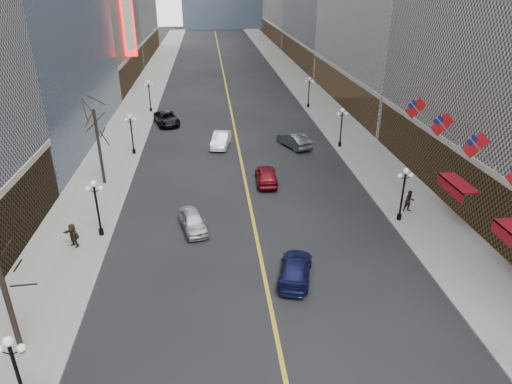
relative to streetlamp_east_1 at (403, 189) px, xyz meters
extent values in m
cube|color=gray|center=(2.20, 40.00, -2.83)|extent=(6.00, 230.00, 0.15)
cube|color=gray|center=(-25.80, 40.00, -2.83)|extent=(6.00, 230.00, 0.15)
cube|color=gold|center=(-11.80, 50.00, -2.89)|extent=(0.25, 200.00, 0.02)
cube|color=#45392E|center=(6.60, -1.00, -0.30)|extent=(2.80, 41.00, 5.00)
cube|color=#45392E|center=(6.60, 38.00, -0.30)|extent=(2.80, 35.00, 5.00)
cube|color=#45392E|center=(6.60, 76.00, -0.30)|extent=(2.80, 39.00, 5.00)
cube|color=#45392E|center=(6.60, 119.00, -0.30)|extent=(2.80, 45.00, 5.00)
cube|color=#45392E|center=(-30.20, 57.00, -0.30)|extent=(2.80, 29.00, 5.00)
cube|color=#45392E|center=(-30.20, 91.00, -0.30)|extent=(2.80, 37.00, 5.00)
cylinder|color=black|center=(0.00, 0.00, -2.50)|extent=(0.36, 0.36, 0.50)
cylinder|color=black|center=(0.00, 0.00, -0.75)|extent=(0.16, 0.16, 4.00)
sphere|color=white|center=(0.00, 0.00, 1.55)|extent=(0.44, 0.44, 0.44)
sphere|color=white|center=(-0.45, 0.00, 1.15)|extent=(0.36, 0.36, 0.36)
sphere|color=white|center=(0.45, 0.00, 1.15)|extent=(0.36, 0.36, 0.36)
cylinder|color=black|center=(0.00, 18.00, -2.50)|extent=(0.36, 0.36, 0.50)
cylinder|color=black|center=(0.00, 18.00, -0.75)|extent=(0.16, 0.16, 4.00)
sphere|color=white|center=(0.00, 18.00, 1.55)|extent=(0.44, 0.44, 0.44)
sphere|color=white|center=(-0.45, 18.00, 1.15)|extent=(0.36, 0.36, 0.36)
sphere|color=white|center=(0.45, 18.00, 1.15)|extent=(0.36, 0.36, 0.36)
cylinder|color=black|center=(0.00, 36.00, -2.50)|extent=(0.36, 0.36, 0.50)
cylinder|color=black|center=(0.00, 36.00, -0.75)|extent=(0.16, 0.16, 4.00)
sphere|color=white|center=(0.00, 36.00, 1.55)|extent=(0.44, 0.44, 0.44)
sphere|color=white|center=(-0.45, 36.00, 1.15)|extent=(0.36, 0.36, 0.36)
sphere|color=white|center=(0.45, 36.00, 1.15)|extent=(0.36, 0.36, 0.36)
cylinder|color=black|center=(-23.60, -16.00, -0.75)|extent=(0.16, 0.16, 4.00)
sphere|color=white|center=(-23.60, -16.00, 1.55)|extent=(0.44, 0.44, 0.44)
sphere|color=white|center=(-23.15, -16.00, 1.15)|extent=(0.36, 0.36, 0.36)
cylinder|color=black|center=(-23.60, 0.00, -2.50)|extent=(0.36, 0.36, 0.50)
cylinder|color=black|center=(-23.60, 0.00, -0.75)|extent=(0.16, 0.16, 4.00)
sphere|color=white|center=(-23.60, 0.00, 1.55)|extent=(0.44, 0.44, 0.44)
sphere|color=white|center=(-24.05, 0.00, 1.15)|extent=(0.36, 0.36, 0.36)
sphere|color=white|center=(-23.15, 0.00, 1.15)|extent=(0.36, 0.36, 0.36)
cylinder|color=black|center=(-23.60, 18.00, -2.50)|extent=(0.36, 0.36, 0.50)
cylinder|color=black|center=(-23.60, 18.00, -0.75)|extent=(0.16, 0.16, 4.00)
sphere|color=white|center=(-23.60, 18.00, 1.55)|extent=(0.44, 0.44, 0.44)
sphere|color=white|center=(-24.05, 18.00, 1.15)|extent=(0.36, 0.36, 0.36)
sphere|color=white|center=(-23.15, 18.00, 1.15)|extent=(0.36, 0.36, 0.36)
cylinder|color=black|center=(-23.60, 36.00, -2.50)|extent=(0.36, 0.36, 0.50)
cylinder|color=black|center=(-23.60, 36.00, -0.75)|extent=(0.16, 0.16, 4.00)
sphere|color=white|center=(-23.60, 36.00, 1.55)|extent=(0.44, 0.44, 0.44)
sphere|color=white|center=(-24.05, 36.00, 1.15)|extent=(0.36, 0.36, 0.36)
sphere|color=white|center=(-23.15, 36.00, 1.15)|extent=(0.36, 0.36, 0.36)
cylinder|color=#B2B2B7|center=(4.00, -3.00, 3.90)|extent=(2.49, 0.12, 2.49)
cube|color=red|center=(3.35, -3.00, 4.55)|extent=(1.94, 0.04, 1.94)
cube|color=navy|center=(3.00, -3.00, 4.90)|extent=(0.88, 0.06, 0.88)
cylinder|color=#B2B2B7|center=(4.00, 2.00, 3.90)|extent=(2.49, 0.12, 2.49)
cube|color=red|center=(3.35, 2.00, 4.55)|extent=(1.94, 0.04, 1.94)
cube|color=navy|center=(3.00, 2.00, 4.90)|extent=(0.88, 0.06, 0.88)
cylinder|color=#B2B2B7|center=(4.00, 7.00, 3.90)|extent=(2.49, 0.12, 2.49)
cube|color=red|center=(3.35, 7.00, 4.55)|extent=(1.94, 0.04, 1.94)
cube|color=navy|center=(3.00, 7.00, 4.90)|extent=(0.88, 0.06, 0.88)
cube|color=maroon|center=(3.85, -8.00, -0.10)|extent=(0.10, 4.00, 0.90)
cube|color=maroon|center=(4.50, 0.00, 0.30)|extent=(1.40, 4.00, 0.15)
cube|color=maroon|center=(3.85, 0.00, -0.10)|extent=(0.10, 4.00, 0.90)
cube|color=red|center=(-27.70, 50.00, 9.10)|extent=(2.00, 0.50, 12.00)
cube|color=white|center=(-27.65, 50.00, 9.10)|extent=(1.40, 0.55, 10.00)
cylinder|color=#2D231C|center=(-25.30, -12.00, 0.85)|extent=(0.28, 0.28, 7.20)
cylinder|color=#2D231C|center=(-25.30, 10.00, 0.85)|extent=(0.28, 0.28, 7.20)
imported|color=silver|center=(-16.62, 0.33, -2.15)|extent=(2.76, 4.71, 1.50)
imported|color=white|center=(-13.80, 19.77, -2.06)|extent=(2.72, 5.35, 1.68)
imported|color=black|center=(-20.79, 29.44, -2.08)|extent=(4.24, 6.45, 1.65)
imported|color=#14184B|center=(-9.80, -6.80, -2.18)|extent=(3.27, 5.32, 1.44)
imported|color=maroon|center=(-9.80, 8.70, -2.06)|extent=(2.17, 5.00, 1.68)
imported|color=#43484A|center=(-5.33, 18.73, -2.04)|extent=(3.66, 5.53, 1.72)
imported|color=black|center=(1.33, 1.34, -1.81)|extent=(0.96, 0.61, 1.88)
imported|color=#2F251A|center=(-25.23, -1.46, -1.84)|extent=(1.65, 1.41, 1.83)
camera|label=1|loc=(-14.92, -31.28, 15.05)|focal=32.00mm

